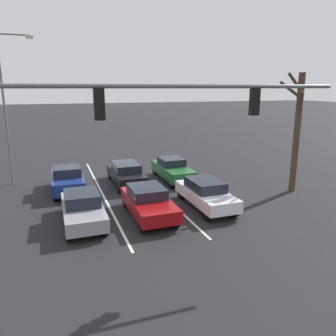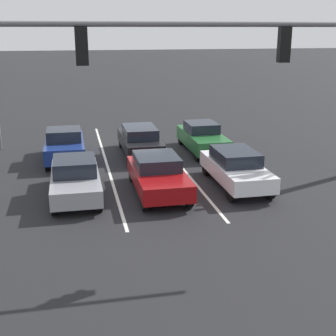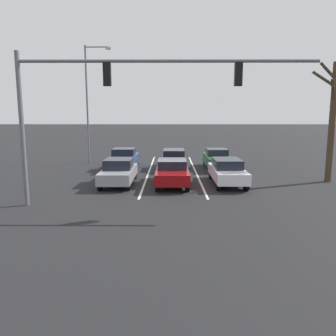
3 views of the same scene
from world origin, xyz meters
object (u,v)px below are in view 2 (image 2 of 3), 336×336
object	(u,v)px
car_darkgreen_leftlane_second	(202,137)
car_gray_rightlane_front	(75,178)
car_black_midlane_second	(140,140)
car_maroon_midlane_front	(158,174)
car_navy_rightlane_second	(65,145)
car_white_leftlane_front	(236,167)
traffic_signal_gantry	(91,75)

from	to	relation	value
car_darkgreen_leftlane_second	car_gray_rightlane_front	bearing A→B (deg)	40.37
car_black_midlane_second	car_maroon_midlane_front	bearing A→B (deg)	88.43
car_maroon_midlane_front	car_navy_rightlane_second	xyz separation A→B (m)	(3.53, -5.43, 0.03)
car_white_leftlane_front	car_darkgreen_leftlane_second	distance (m)	5.61
car_white_leftlane_front	car_darkgreen_leftlane_second	bearing A→B (deg)	-92.10
car_maroon_midlane_front	car_gray_rightlane_front	distance (m)	3.13
car_maroon_midlane_front	traffic_signal_gantry	distance (m)	6.66
car_maroon_midlane_front	car_black_midlane_second	xyz separation A→B (m)	(-0.16, -5.72, 0.02)
car_black_midlane_second	traffic_signal_gantry	bearing A→B (deg)	74.91
car_navy_rightlane_second	car_darkgreen_leftlane_second	bearing A→B (deg)	-177.10
car_navy_rightlane_second	car_black_midlane_second	xyz separation A→B (m)	(-3.69, -0.29, -0.01)
car_navy_rightlane_second	car_black_midlane_second	size ratio (longest dim) A/B	0.91
traffic_signal_gantry	car_darkgreen_leftlane_second	bearing A→B (deg)	-120.44
car_darkgreen_leftlane_second	car_black_midlane_second	size ratio (longest dim) A/B	0.98
car_maroon_midlane_front	car_black_midlane_second	distance (m)	5.72
car_darkgreen_leftlane_second	car_white_leftlane_front	bearing A→B (deg)	87.90
car_white_leftlane_front	car_maroon_midlane_front	bearing A→B (deg)	3.00
car_gray_rightlane_front	car_white_leftlane_front	world-z (taller)	car_white_leftlane_front
car_maroon_midlane_front	car_navy_rightlane_second	bearing A→B (deg)	-56.96
car_gray_rightlane_front	car_maroon_midlane_front	bearing A→B (deg)	176.11
car_white_leftlane_front	traffic_signal_gantry	size ratio (longest dim) A/B	0.35
car_white_leftlane_front	traffic_signal_gantry	world-z (taller)	traffic_signal_gantry
car_gray_rightlane_front	car_black_midlane_second	bearing A→B (deg)	-120.80
car_navy_rightlane_second	traffic_signal_gantry	world-z (taller)	traffic_signal_gantry
car_gray_rightlane_front	car_navy_rightlane_second	distance (m)	5.23
car_navy_rightlane_second	car_black_midlane_second	distance (m)	3.70
car_white_leftlane_front	car_navy_rightlane_second	size ratio (longest dim) A/B	1.07
car_black_midlane_second	car_white_leftlane_front	bearing A→B (deg)	118.87
car_gray_rightlane_front	car_navy_rightlane_second	xyz separation A→B (m)	(0.40, -5.21, 0.05)
car_black_midlane_second	traffic_signal_gantry	world-z (taller)	traffic_signal_gantry
car_gray_rightlane_front	car_navy_rightlane_second	bearing A→B (deg)	-85.57
car_gray_rightlane_front	car_white_leftlane_front	distance (m)	6.34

